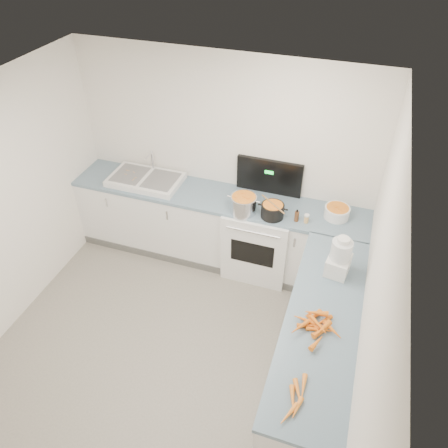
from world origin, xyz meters
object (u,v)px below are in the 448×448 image
(stove, at_px, (260,237))
(steel_pot, at_px, (244,205))
(sink, at_px, (146,179))
(food_processor, at_px, (340,258))
(black_pot, at_px, (272,211))
(extract_bottle, at_px, (297,216))
(spice_jar, at_px, (306,219))
(mixing_bowl, at_px, (337,212))

(stove, distance_m, steel_pot, 0.60)
(sink, height_order, food_processor, food_processor)
(black_pot, bearing_deg, sink, 173.65)
(black_pot, height_order, extract_bottle, black_pot)
(steel_pot, distance_m, extract_bottle, 0.59)
(spice_jar, bearing_deg, black_pot, -177.30)
(black_pot, bearing_deg, mixing_bowl, 18.21)
(extract_bottle, xyz_separation_m, spice_jar, (0.11, 0.01, -0.02))
(steel_pot, xyz_separation_m, black_pot, (0.32, 0.01, -0.02))
(mixing_bowl, xyz_separation_m, food_processor, (0.11, -0.85, 0.11))
(stove, height_order, extract_bottle, stove)
(spice_jar, bearing_deg, stove, 164.46)
(black_pot, relative_size, spice_jar, 2.93)
(stove, bearing_deg, food_processor, -40.55)
(stove, relative_size, extract_bottle, 11.41)
(steel_pot, relative_size, extract_bottle, 2.44)
(food_processor, bearing_deg, steel_pot, 150.26)
(black_pot, distance_m, mixing_bowl, 0.69)
(stove, xyz_separation_m, extract_bottle, (0.42, -0.15, 0.53))
(spice_jar, xyz_separation_m, food_processor, (0.41, -0.65, 0.13))
(sink, height_order, extract_bottle, sink)
(steel_pot, xyz_separation_m, mixing_bowl, (0.98, 0.22, -0.02))
(spice_jar, bearing_deg, mixing_bowl, 34.38)
(spice_jar, bearing_deg, steel_pot, -177.94)
(black_pot, relative_size, extract_bottle, 2.08)
(stove, relative_size, spice_jar, 16.05)
(steel_pot, xyz_separation_m, food_processor, (1.10, -0.63, 0.09))
(mixing_bowl, xyz_separation_m, spice_jar, (-0.29, -0.20, -0.02))
(extract_bottle, bearing_deg, stove, 159.95)
(stove, distance_m, extract_bottle, 0.69)
(sink, bearing_deg, steel_pot, -8.26)
(black_pot, bearing_deg, steel_pot, -178.66)
(sink, distance_m, mixing_bowl, 2.27)
(sink, height_order, mixing_bowl, sink)
(stove, height_order, sink, stove)
(steel_pot, height_order, extract_bottle, steel_pot)
(sink, height_order, steel_pot, sink)
(mixing_bowl, distance_m, food_processor, 0.87)
(steel_pot, distance_m, food_processor, 1.27)
(mixing_bowl, bearing_deg, spice_jar, -145.62)
(black_pot, relative_size, mixing_bowl, 0.92)
(sink, bearing_deg, extract_bottle, -5.16)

